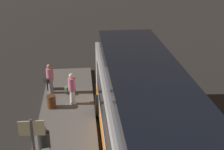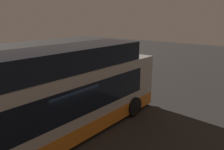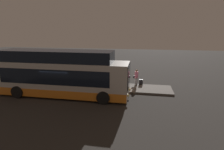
{
  "view_description": "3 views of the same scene",
  "coord_description": "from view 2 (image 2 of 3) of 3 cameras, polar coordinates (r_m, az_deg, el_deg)",
  "views": [
    {
      "loc": [
        -8.98,
        2.11,
        7.63
      ],
      "look_at": [
        4.47,
        0.74,
        1.93
      ],
      "focal_mm": 50.0,
      "sensor_mm": 36.0,
      "label": 1
    },
    {
      "loc": [
        -5.31,
        -7.34,
        5.29
      ],
      "look_at": [
        4.47,
        0.74,
        1.93
      ],
      "focal_mm": 35.0,
      "sensor_mm": 36.0,
      "label": 2
    },
    {
      "loc": [
        7.03,
        -13.74,
        5.75
      ],
      "look_at": [
        4.47,
        0.74,
        1.93
      ],
      "focal_mm": 28.0,
      "sensor_mm": 36.0,
      "label": 3
    }
  ],
  "objects": [
    {
      "name": "passenger_with_bags",
      "position": [
        15.05,
        -4.2,
        -1.5
      ],
      "size": [
        0.5,
        0.62,
        1.67
      ],
      "rotation": [
        0.0,
        0.0,
        -0.36
      ],
      "color": "silver",
      "rests_on": "platform"
    },
    {
      "name": "passenger_boarding",
      "position": [
        13.02,
        -21.59,
        -5.28
      ],
      "size": [
        0.67,
        0.53,
        1.67
      ],
      "rotation": [
        0.0,
        0.0,
        1.83
      ],
      "color": "#2D2D33",
      "rests_on": "platform"
    },
    {
      "name": "trash_bin",
      "position": [
        15.74,
        -7.51,
        -3.05
      ],
      "size": [
        0.44,
        0.44,
        0.65
      ],
      "color": "#593319",
      "rests_on": "platform"
    },
    {
      "name": "passenger_waiting",
      "position": [
        16.81,
        -3.86,
        0.23
      ],
      "size": [
        0.61,
        0.61,
        1.66
      ],
      "rotation": [
        0.0,
        0.0,
        0.79
      ],
      "color": "gray",
      "rests_on": "platform"
    },
    {
      "name": "ground",
      "position": [
        10.49,
        -13.04,
        -15.88
      ],
      "size": [
        80.0,
        80.0,
        0.0
      ],
      "primitive_type": "plane",
      "color": "#2B2826"
    },
    {
      "name": "platform",
      "position": [
        12.67,
        -21.3,
        -10.52
      ],
      "size": [
        20.0,
        2.64,
        0.17
      ],
      "color": "#605B56",
      "rests_on": "ground"
    },
    {
      "name": "sign_post",
      "position": [
        12.44,
        -26.93,
        -2.8
      ],
      "size": [
        0.1,
        0.79,
        2.64
      ],
      "color": "#4C4C51",
      "rests_on": "platform"
    },
    {
      "name": "suitcase",
      "position": [
        17.39,
        -2.95,
        -1.35
      ],
      "size": [
        0.39,
        0.23,
        0.81
      ],
      "color": "black",
      "rests_on": "platform"
    },
    {
      "name": "bus_lead",
      "position": [
        9.81,
        -14.16,
        -6.33
      ],
      "size": [
        11.88,
        2.87,
        4.05
      ],
      "color": "#B2ADA8",
      "rests_on": "ground"
    }
  ]
}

